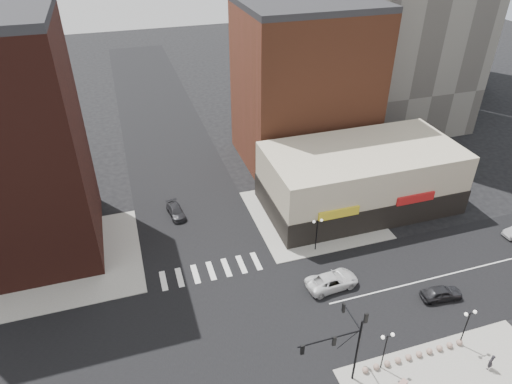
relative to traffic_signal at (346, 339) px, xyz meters
name	(u,v)px	position (x,y,z in m)	size (l,w,h in m)	color
ground	(232,328)	(-7.24, 7.83, -4.96)	(240.00, 240.00, 0.00)	black
road_ew	(232,328)	(-7.24, 7.83, -4.95)	(200.00, 14.00, 0.02)	black
road_ns	(232,328)	(-7.24, 7.83, -4.95)	(14.00, 200.00, 0.02)	black
sidewalk_nw	(71,260)	(-21.74, 22.33, -4.90)	(15.00, 15.00, 0.12)	gray
sidewalk_ne	(312,214)	(7.26, 22.33, -4.90)	(15.00, 15.00, 0.12)	gray
building_ne_midrise	(305,88)	(11.76, 37.33, 6.04)	(18.00, 15.00, 22.00)	brown
building_ne_row	(360,182)	(13.76, 22.83, -1.66)	(24.20, 12.20, 8.00)	#B9AB93
traffic_signal	(346,339)	(0.00, 0.00, 0.00)	(5.59, 3.09, 7.77)	black
street_lamp_se_a	(386,343)	(3.76, -0.17, -1.67)	(1.22, 0.32, 4.16)	black
street_lamp_se_b	(468,320)	(11.76, -0.17, -1.67)	(1.22, 0.32, 4.16)	black
street_lamp_ne	(317,227)	(4.76, 15.83, -1.67)	(1.22, 0.32, 4.16)	black
bollard_row	(414,356)	(6.99, -0.17, -4.57)	(9.99, 0.54, 0.54)	gray
white_suv	(332,281)	(4.03, 10.02, -4.20)	(2.54, 5.51, 1.53)	silver
dark_sedan_east	(442,293)	(13.71, 5.21, -4.26)	(1.66, 4.14, 1.41)	black
dark_sedan_north	(176,211)	(-9.25, 27.38, -4.35)	(1.71, 4.21, 1.22)	black
pedestrian	(491,362)	(12.43, -3.03, -4.01)	(0.61, 0.40, 1.67)	black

